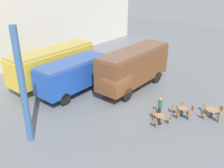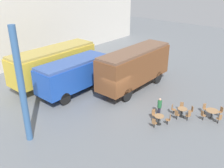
{
  "view_description": "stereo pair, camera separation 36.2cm",
  "coord_description": "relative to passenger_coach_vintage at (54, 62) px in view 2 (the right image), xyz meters",
  "views": [
    {
      "loc": [
        -15.51,
        -11.91,
        10.75
      ],
      "look_at": [
        0.25,
        1.0,
        1.6
      ],
      "focal_mm": 40.0,
      "sensor_mm": 36.0,
      "label": 1
    },
    {
      "loc": [
        -15.28,
        -12.19,
        10.75
      ],
      "look_at": [
        0.25,
        1.0,
        1.6
      ],
      "focal_mm": 40.0,
      "sensor_mm": 36.0,
      "label": 2
    }
  ],
  "objects": [
    {
      "name": "cafe_chair_3",
      "position": [
        2.88,
        -14.83,
        -1.76
      ],
      "size": [
        0.4,
        0.39,
        0.87
      ],
      "rotation": [
        0.0,
        0.0,
        12.03
      ],
      "color": "black",
      "rests_on": "ground_plane"
    },
    {
      "name": "passenger_coach_vintage",
      "position": [
        0.0,
        0.0,
        0.0
      ],
      "size": [
        9.35,
        2.73,
        3.74
      ],
      "color": "gold",
      "rests_on": "ground_plane"
    },
    {
      "name": "cafe_chair_11",
      "position": [
        -0.57,
        -12.5,
        -1.76
      ],
      "size": [
        0.36,
        0.36,
        0.87
      ],
      "rotation": [
        0.0,
        0.0,
        12.61
      ],
      "color": "black",
      "rests_on": "ground_plane"
    },
    {
      "name": "cafe_chair_0",
      "position": [
        3.19,
        -16.01,
        -1.76
      ],
      "size": [
        0.39,
        0.4,
        0.87
      ],
      "rotation": [
        0.0,
        0.0,
        7.32
      ],
      "color": "black",
      "rests_on": "ground_plane"
    },
    {
      "name": "cafe_chair_8",
      "position": [
        2.05,
        -14.02,
        -1.76
      ],
      "size": [
        0.38,
        0.4,
        0.87
      ],
      "rotation": [
        0.0,
        0.0,
        13.7
      ],
      "color": "black",
      "rests_on": "ground_plane"
    },
    {
      "name": "support_pillar",
      "position": [
        -7.34,
        -6.52,
        1.73
      ],
      "size": [
        0.44,
        0.44,
        8.0
      ],
      "color": "#386093",
      "rests_on": "ground_plane"
    },
    {
      "name": "cafe_chair_10",
      "position": [
        0.52,
        -11.81,
        -1.76
      ],
      "size": [
        0.39,
        0.4,
        0.87
      ],
      "rotation": [
        0.0,
        0.0,
        10.52
      ],
      "color": "black",
      "rests_on": "ground_plane"
    },
    {
      "name": "cafe_table_far",
      "position": [
        0.18,
        -12.47,
        -1.72
      ],
      "size": [
        0.75,
        0.75,
        0.73
      ],
      "color": "black",
      "rests_on": "ground_plane"
    },
    {
      "name": "ground_plane",
      "position": [
        0.66,
        -8.13,
        -2.27
      ],
      "size": [
        80.0,
        80.0,
        0.0
      ],
      "primitive_type": "plane",
      "color": "slate"
    },
    {
      "name": "cafe_chair_4",
      "position": [
        2.93,
        -13.85,
        -1.76
      ],
      "size": [
        0.4,
        0.4,
        0.87
      ],
      "rotation": [
        0.0,
        0.0,
        8.67
      ],
      "color": "black",
      "rests_on": "ground_plane"
    },
    {
      "name": "passenger_coach_wooden",
      "position": [
        4.3,
        -7.15,
        0.14
      ],
      "size": [
        8.88,
        2.55,
        4.04
      ],
      "color": "brown",
      "rests_on": "ground_plane"
    },
    {
      "name": "backdrop_wall",
      "position": [
        0.66,
        7.08,
        2.23
      ],
      "size": [
        44.0,
        0.15,
        9.0
      ],
      "color": "silver",
      "rests_on": "ground_plane"
    },
    {
      "name": "cafe_chair_1",
      "position": [
        4.36,
        -15.7,
        -1.76
      ],
      "size": [
        0.4,
        0.39,
        0.87
      ],
      "rotation": [
        0.0,
        0.0,
        8.89
      ],
      "color": "black",
      "rests_on": "ground_plane"
    },
    {
      "name": "streamlined_locomotive",
      "position": [
        0.35,
        -3.34,
        -0.3
      ],
      "size": [
        8.94,
        2.62,
        3.29
      ],
      "color": "blue",
      "rests_on": "ground_plane"
    },
    {
      "name": "visitor_person",
      "position": [
        1.38,
        -11.78,
        -1.45
      ],
      "size": [
        0.34,
        0.34,
        1.53
      ],
      "color": "#262633",
      "rests_on": "ground_plane"
    },
    {
      "name": "cafe_chair_6",
      "position": [
        2.23,
        -12.58,
        -1.76
      ],
      "size": [
        0.36,
        0.38,
        0.87
      ],
      "rotation": [
        0.0,
        0.0,
        11.19
      ],
      "color": "black",
      "rests_on": "ground_plane"
    },
    {
      "name": "cafe_table_mid",
      "position": [
        2.38,
        -13.33,
        -1.72
      ],
      "size": [
        0.78,
        0.78,
        0.73
      ],
      "color": "black",
      "rests_on": "ground_plane"
    },
    {
      "name": "cafe_table_near",
      "position": [
        3.62,
        -15.27,
        -1.67
      ],
      "size": [
        0.97,
        0.97,
        0.73
      ],
      "color": "black",
      "rests_on": "ground_plane"
    },
    {
      "name": "cafe_chair_5",
      "position": [
        3.04,
        -12.96,
        -1.76
      ],
      "size": [
        0.4,
        0.39,
        0.87
      ],
      "rotation": [
        0.0,
        0.0,
        9.93
      ],
      "color": "black",
      "rests_on": "ground_plane"
    },
    {
      "name": "cafe_chair_7",
      "position": [
        1.62,
        -13.23,
        -1.76
      ],
      "size": [
        0.37,
        0.36,
        0.87
      ],
      "rotation": [
        0.0,
        0.0,
        12.44
      ],
      "color": "black",
      "rests_on": "ground_plane"
    },
    {
      "name": "cafe_chair_2",
      "position": [
        4.06,
        -14.53,
        -1.76
      ],
      "size": [
        0.39,
        0.4,
        0.87
      ],
      "rotation": [
        0.0,
        0.0,
        10.46
      ],
      "color": "black",
      "rests_on": "ground_plane"
    },
    {
      "name": "cafe_chair_9",
      "position": [
        0.58,
        -13.1,
        -1.76
      ],
      "size": [
        0.39,
        0.4,
        0.87
      ],
      "rotation": [
        0.0,
        0.0,
        8.42
      ],
      "color": "black",
      "rests_on": "ground_plane"
    }
  ]
}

